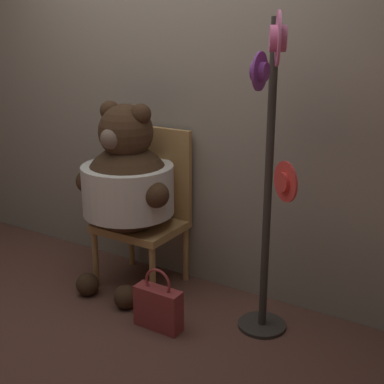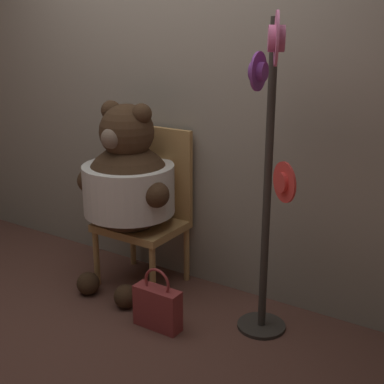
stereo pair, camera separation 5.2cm
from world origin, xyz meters
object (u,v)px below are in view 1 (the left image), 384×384
object	(u,v)px
teddy_bear	(127,184)
handbag_on_ground	(158,307)
hat_display_rack	(270,174)
chair	(148,204)

from	to	relation	value
teddy_bear	handbag_on_ground	bearing A→B (deg)	-35.27
handbag_on_ground	hat_display_rack	bearing A→B (deg)	25.22
hat_display_rack	handbag_on_ground	size ratio (longest dim) A/B	4.67
teddy_bear	hat_display_rack	bearing A→B (deg)	-3.99
hat_display_rack	handbag_on_ground	distance (m)	1.01
chair	teddy_bear	world-z (taller)	teddy_bear
chair	teddy_bear	distance (m)	0.25
chair	hat_display_rack	xyz separation A→B (m)	(0.97, -0.24, 0.41)
teddy_bear	chair	bearing A→B (deg)	77.71
teddy_bear	handbag_on_ground	distance (m)	0.81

